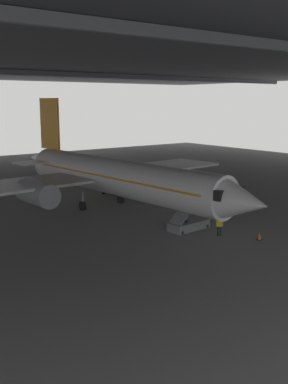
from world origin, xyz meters
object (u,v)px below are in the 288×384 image
at_px(boarding_stairs, 189,221).
at_px(crew_worker_by_stairs, 219,225).
at_px(traffic_cone_orange, 259,236).
at_px(airplane_main, 114,176).
at_px(baggage_tug, 112,190).

bearing_deg(boarding_stairs, crew_worker_by_stairs, -79.28).
xyz_separation_m(boarding_stairs, traffic_cone_orange, (2.28, -5.44, -0.43)).
xyz_separation_m(boarding_stairs, crew_worker_by_stairs, (0.55, -2.89, 0.16)).
relative_size(airplane_main, baggage_tug, 13.68).
xyz_separation_m(airplane_main, boarding_stairs, (1.29, -9.42, -2.61)).
height_order(crew_worker_by_stairs, baggage_tug, crew_worker_by_stairs).
relative_size(airplane_main, crew_worker_by_stairs, 21.92).
distance_m(airplane_main, crew_worker_by_stairs, 12.68).
distance_m(crew_worker_by_stairs, traffic_cone_orange, 3.14).
height_order(boarding_stairs, baggage_tug, boarding_stairs).
bearing_deg(airplane_main, baggage_tug, 58.47).
distance_m(traffic_cone_orange, baggage_tug, 21.49).
relative_size(boarding_stairs, crew_worker_by_stairs, 2.90).
bearing_deg(baggage_tug, traffic_cone_orange, -91.33).
bearing_deg(traffic_cone_orange, crew_worker_by_stairs, 124.26).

